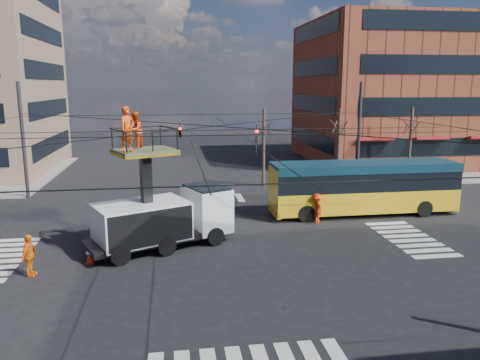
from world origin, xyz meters
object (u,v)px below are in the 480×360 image
(city_bus, at_px, (363,186))
(traffic_cone, at_px, (90,255))
(worker_ground, at_px, (29,256))
(utility_truck, at_px, (163,204))
(flagger, at_px, (316,208))

(city_bus, height_order, traffic_cone, city_bus)
(worker_ground, bearing_deg, utility_truck, -50.93)
(utility_truck, distance_m, worker_ground, 6.24)
(utility_truck, height_order, traffic_cone, utility_truck)
(city_bus, relative_size, traffic_cone, 15.35)
(traffic_cone, xyz_separation_m, flagger, (11.81, 4.48, 0.49))
(traffic_cone, relative_size, flagger, 0.43)
(city_bus, bearing_deg, worker_ground, -158.15)
(traffic_cone, height_order, flagger, flagger)
(utility_truck, xyz_separation_m, flagger, (8.58, 2.80, -1.27))
(utility_truck, bearing_deg, worker_ground, -177.08)
(worker_ground, distance_m, flagger, 15.09)
(flagger, bearing_deg, city_bus, 101.97)
(utility_truck, xyz_separation_m, worker_ground, (-5.42, -2.83, -1.25))
(city_bus, relative_size, worker_ground, 6.37)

